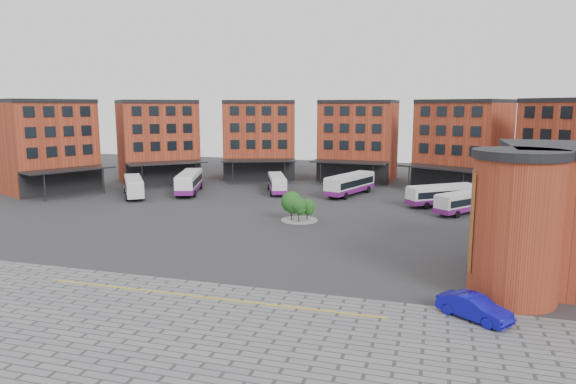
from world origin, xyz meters
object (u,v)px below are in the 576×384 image
(tree_island, at_px, (297,206))
(bus_e, at_px, (442,195))
(bus_a, at_px, (134,185))
(bus_d, at_px, (350,184))
(bus_f, at_px, (466,202))
(blue_car, at_px, (474,307))
(bus_c, at_px, (277,183))
(bus_b, at_px, (189,182))

(tree_island, bearing_deg, bus_e, 41.91)
(bus_a, xyz_separation_m, bus_d, (30.98, 10.65, 0.01))
(tree_island, height_order, bus_d, tree_island)
(tree_island, height_order, bus_a, tree_island)
(tree_island, xyz_separation_m, bus_f, (19.36, 10.48, -0.38))
(bus_a, xyz_separation_m, blue_car, (46.46, -33.22, -0.95))
(bus_c, bearing_deg, blue_car, -80.03)
(tree_island, xyz_separation_m, bus_c, (-8.47, 18.75, -0.40))
(bus_a, relative_size, bus_f, 1.05)
(bus_b, relative_size, blue_car, 2.50)
(bus_e, bearing_deg, bus_d, -147.87)
(tree_island, height_order, bus_f, tree_island)
(tree_island, bearing_deg, bus_b, 146.06)
(bus_e, xyz_separation_m, bus_f, (2.89, -4.30, -0.05))
(bus_d, bearing_deg, bus_b, -149.03)
(bus_d, distance_m, blue_car, 46.53)
(bus_a, xyz_separation_m, bus_e, (44.50, 5.65, -0.16))
(bus_d, bearing_deg, bus_e, -1.44)
(tree_island, distance_m, bus_b, 25.99)
(bus_a, height_order, bus_b, bus_b)
(bus_d, relative_size, bus_e, 1.22)
(blue_car, bearing_deg, bus_f, 33.53)
(bus_d, xyz_separation_m, bus_f, (16.41, -9.30, -0.23))
(bus_a, bearing_deg, tree_island, -53.84)
(tree_island, distance_m, bus_f, 22.02)
(bus_f, height_order, blue_car, bus_f)
(bus_b, bearing_deg, bus_d, -6.60)
(bus_e, bearing_deg, bus_b, -127.19)
(bus_b, bearing_deg, bus_a, -158.95)
(tree_island, bearing_deg, bus_c, 114.31)
(bus_a, distance_m, bus_c, 21.80)
(tree_island, relative_size, bus_f, 0.47)
(tree_island, bearing_deg, blue_car, -52.58)
(tree_island, height_order, bus_b, tree_island)
(bus_b, relative_size, bus_d, 1.02)
(bus_e, distance_m, bus_f, 5.18)
(blue_car, bearing_deg, bus_d, 54.52)
(blue_car, bearing_deg, tree_island, 72.51)
(tree_island, distance_m, blue_car, 30.35)
(bus_c, bearing_deg, bus_e, -31.19)
(bus_e, bearing_deg, tree_island, -85.69)
(bus_c, xyz_separation_m, bus_d, (11.42, 1.03, 0.25))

